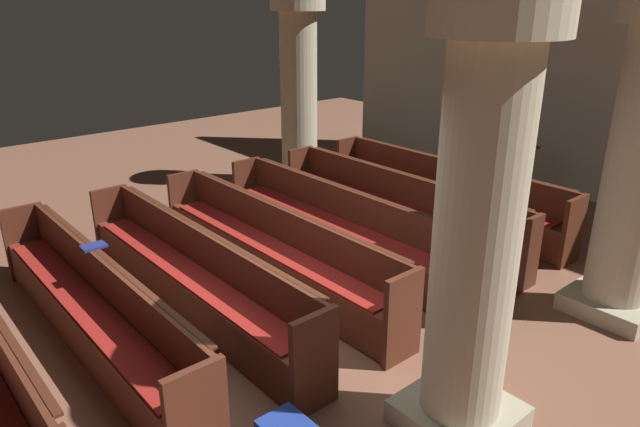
{
  "coord_description": "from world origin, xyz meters",
  "views": [
    {
      "loc": [
        3.74,
        -2.71,
        3.01
      ],
      "look_at": [
        -0.76,
        1.15,
        0.75
      ],
      "focal_mm": 32.29,
      "sensor_mm": 36.0,
      "label": 1
    }
  ],
  "objects_px": {
    "pew_row_3": "(272,245)",
    "lectern": "(514,180)",
    "pew_row_0": "(442,189)",
    "pew_row_4": "(191,271)",
    "pew_row_2": "(338,223)",
    "pew_row_5": "(91,304)",
    "pillar_far_side": "(299,87)",
    "hymn_book": "(93,246)",
    "pew_row_1": "(394,205)",
    "pillar_aisle_rear": "(478,225)"
  },
  "relations": [
    {
      "from": "pew_row_3",
      "to": "lectern",
      "type": "distance_m",
      "value": 4.15
    },
    {
      "from": "pew_row_0",
      "to": "pew_row_4",
      "type": "xyz_separation_m",
      "value": [
        0.0,
        -3.95,
        0.0
      ]
    },
    {
      "from": "pew_row_2",
      "to": "pew_row_3",
      "type": "xyz_separation_m",
      "value": [
        0.0,
        -0.99,
        0.0
      ]
    },
    {
      "from": "pew_row_2",
      "to": "pew_row_5",
      "type": "height_order",
      "value": "same"
    },
    {
      "from": "pillar_far_side",
      "to": "hymn_book",
      "type": "xyz_separation_m",
      "value": [
        2.39,
        -4.33,
        -0.75
      ]
    },
    {
      "from": "pew_row_4",
      "to": "hymn_book",
      "type": "height_order",
      "value": "hymn_book"
    },
    {
      "from": "pew_row_4",
      "to": "pew_row_1",
      "type": "bearing_deg",
      "value": 90.0
    },
    {
      "from": "pew_row_5",
      "to": "pew_row_0",
      "type": "bearing_deg",
      "value": 90.0
    },
    {
      "from": "pew_row_3",
      "to": "pew_row_4",
      "type": "xyz_separation_m",
      "value": [
        0.0,
        -0.99,
        0.0
      ]
    },
    {
      "from": "pew_row_3",
      "to": "pew_row_5",
      "type": "height_order",
      "value": "same"
    },
    {
      "from": "pew_row_3",
      "to": "pew_row_5",
      "type": "relative_size",
      "value": 1.0
    },
    {
      "from": "pew_row_4",
      "to": "pew_row_0",
      "type": "bearing_deg",
      "value": 90.0
    },
    {
      "from": "pillar_far_side",
      "to": "hymn_book",
      "type": "distance_m",
      "value": 5.0
    },
    {
      "from": "pew_row_4",
      "to": "lectern",
      "type": "xyz_separation_m",
      "value": [
        0.42,
        5.12,
        -0.0
      ]
    },
    {
      "from": "pew_row_0",
      "to": "pew_row_1",
      "type": "height_order",
      "value": "same"
    },
    {
      "from": "pew_row_5",
      "to": "pillar_far_side",
      "type": "distance_m",
      "value": 5.39
    },
    {
      "from": "pew_row_1",
      "to": "pillar_aisle_rear",
      "type": "distance_m",
      "value": 3.74
    },
    {
      "from": "pew_row_0",
      "to": "pillar_aisle_rear",
      "type": "xyz_separation_m",
      "value": [
        2.74,
        -3.26,
        1.15
      ]
    },
    {
      "from": "pew_row_0",
      "to": "pillar_far_side",
      "type": "bearing_deg",
      "value": -171.33
    },
    {
      "from": "pillar_far_side",
      "to": "pillar_aisle_rear",
      "type": "relative_size",
      "value": 1.0
    },
    {
      "from": "pew_row_3",
      "to": "lectern",
      "type": "bearing_deg",
      "value": 84.23
    },
    {
      "from": "pew_row_0",
      "to": "pillar_far_side",
      "type": "distance_m",
      "value": 2.95
    },
    {
      "from": "pew_row_2",
      "to": "pillar_aisle_rear",
      "type": "height_order",
      "value": "pillar_aisle_rear"
    },
    {
      "from": "pew_row_1",
      "to": "pew_row_5",
      "type": "relative_size",
      "value": 1.0
    },
    {
      "from": "pew_row_4",
      "to": "lectern",
      "type": "relative_size",
      "value": 3.6
    },
    {
      "from": "lectern",
      "to": "hymn_book",
      "type": "bearing_deg",
      "value": -96.89
    },
    {
      "from": "pillar_aisle_rear",
      "to": "hymn_book",
      "type": "distance_m",
      "value": 3.46
    },
    {
      "from": "pew_row_2",
      "to": "lectern",
      "type": "xyz_separation_m",
      "value": [
        0.42,
        3.14,
        -0.0
      ]
    },
    {
      "from": "pew_row_5",
      "to": "pillar_aisle_rear",
      "type": "relative_size",
      "value": 1.27
    },
    {
      "from": "pew_row_1",
      "to": "lectern",
      "type": "xyz_separation_m",
      "value": [
        0.42,
        2.16,
        -0.0
      ]
    },
    {
      "from": "pew_row_4",
      "to": "pew_row_3",
      "type": "bearing_deg",
      "value": 90.0
    },
    {
      "from": "pew_row_4",
      "to": "pew_row_5",
      "type": "bearing_deg",
      "value": -90.0
    },
    {
      "from": "pew_row_5",
      "to": "pillar_aisle_rear",
      "type": "height_order",
      "value": "pillar_aisle_rear"
    },
    {
      "from": "pew_row_2",
      "to": "pillar_aisle_rear",
      "type": "xyz_separation_m",
      "value": [
        2.74,
        -1.29,
        1.15
      ]
    },
    {
      "from": "pew_row_0",
      "to": "pew_row_2",
      "type": "distance_m",
      "value": 1.97
    },
    {
      "from": "pew_row_0",
      "to": "pillar_far_side",
      "type": "height_order",
      "value": "pillar_far_side"
    },
    {
      "from": "pew_row_3",
      "to": "pillar_aisle_rear",
      "type": "xyz_separation_m",
      "value": [
        2.74,
        -0.3,
        1.15
      ]
    },
    {
      "from": "pew_row_1",
      "to": "lectern",
      "type": "bearing_deg",
      "value": 79.05
    },
    {
      "from": "pew_row_0",
      "to": "pillar_far_side",
      "type": "xyz_separation_m",
      "value": [
        -2.69,
        -0.41,
        1.15
      ]
    },
    {
      "from": "hymn_book",
      "to": "lectern",
      "type": "bearing_deg",
      "value": 83.11
    },
    {
      "from": "pillar_aisle_rear",
      "to": "hymn_book",
      "type": "height_order",
      "value": "pillar_aisle_rear"
    },
    {
      "from": "pew_row_0",
      "to": "pillar_aisle_rear",
      "type": "height_order",
      "value": "pillar_aisle_rear"
    },
    {
      "from": "pew_row_1",
      "to": "pew_row_3",
      "type": "bearing_deg",
      "value": -90.0
    },
    {
      "from": "pew_row_4",
      "to": "hymn_book",
      "type": "bearing_deg",
      "value": -110.54
    },
    {
      "from": "pew_row_3",
      "to": "hymn_book",
      "type": "xyz_separation_m",
      "value": [
        -0.3,
        -1.78,
        0.4
      ]
    },
    {
      "from": "pew_row_3",
      "to": "pew_row_2",
      "type": "bearing_deg",
      "value": 90.0
    },
    {
      "from": "pew_row_1",
      "to": "pew_row_2",
      "type": "distance_m",
      "value": 0.99
    },
    {
      "from": "pew_row_0",
      "to": "hymn_book",
      "type": "distance_m",
      "value": 4.77
    },
    {
      "from": "pew_row_0",
      "to": "pew_row_3",
      "type": "xyz_separation_m",
      "value": [
        0.0,
        -2.96,
        0.0
      ]
    },
    {
      "from": "pew_row_5",
      "to": "lectern",
      "type": "xyz_separation_m",
      "value": [
        0.42,
        6.1,
        -0.0
      ]
    }
  ]
}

